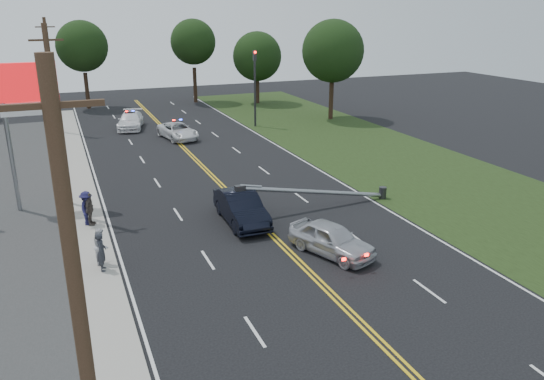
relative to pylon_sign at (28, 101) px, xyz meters
name	(u,v)px	position (x,y,z in m)	size (l,w,h in m)	color
ground	(323,285)	(10.50, -14.00, -6.00)	(120.00, 120.00, 0.00)	black
sidewalk	(87,226)	(2.10, -4.00, -5.94)	(1.80, 70.00, 0.12)	#9E998E
grass_verge	(435,178)	(24.00, -4.00, -5.99)	(12.00, 80.00, 0.01)	black
centerline_yellow	(242,205)	(10.50, -4.00, -5.99)	(0.36, 80.00, 0.00)	gold
pylon_sign	(28,101)	(0.00, 0.00, 0.00)	(3.20, 0.35, 8.00)	gray
traffic_signal	(255,82)	(18.80, 16.00, -1.79)	(0.28, 0.41, 7.05)	#2D2D30
fallen_streetlight	(324,192)	(14.69, -6.00, -5.08)	(9.36, 0.44, 1.91)	#2D2D30
utility_pole_near	(82,333)	(1.30, -22.00, -0.91)	(1.60, 0.28, 10.00)	#382619
utility_pole_mid	(57,124)	(1.30, -2.00, -0.91)	(1.60, 0.28, 10.00)	#382619
utility_pole_far	(52,76)	(1.30, 20.00, -0.91)	(1.60, 0.28, 10.00)	#382619
tree_6	(82,46)	(4.77, 32.30, 0.79)	(5.52, 5.52, 9.57)	black
tree_7	(193,42)	(17.03, 31.77, 1.00)	(5.22, 5.22, 9.64)	black
tree_8	(257,56)	(23.71, 28.35, -0.57)	(5.66, 5.66, 8.27)	black
tree_9	(333,51)	(27.21, 16.54, 0.72)	(6.10, 6.10, 9.78)	black
crashed_sedan	(241,208)	(9.66, -6.36, -5.18)	(1.73, 4.96, 1.64)	black
waiting_sedan	(331,239)	(12.21, -11.50, -5.26)	(1.73, 4.31, 1.47)	#B0B1B8
emergency_a	(178,131)	(10.81, 13.72, -5.32)	(2.25, 4.89, 1.36)	silver
emergency_b	(131,120)	(7.65, 19.51, -5.24)	(2.11, 5.20, 1.51)	white
bystander_a	(101,252)	(2.38, -9.45, -5.02)	(0.62, 0.41, 1.71)	#292B32
bystander_b	(101,246)	(2.43, -8.74, -5.07)	(0.79, 0.61, 1.62)	silver
bystander_c	(87,208)	(2.18, -3.91, -4.99)	(1.15, 0.66, 1.78)	#1E1C47
bystander_d	(90,209)	(2.30, -4.03, -5.02)	(1.00, 0.42, 1.71)	#524841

